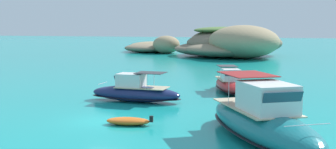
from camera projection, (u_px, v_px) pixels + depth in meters
The scene contains 7 objects.
ground_plane at pixel (103, 121), 24.42m from camera, with size 400.00×400.00×0.00m, color teal.
islet_large at pixel (230, 44), 78.67m from camera, with size 26.68×27.79×6.12m.
islet_small at pixel (154, 47), 91.85m from camera, with size 18.01×18.92×3.87m.
motorboat_teal at pixel (262, 121), 20.00m from camera, with size 8.08×10.35×3.22m.
motorboat_navy at pixel (135, 92), 30.73m from camera, with size 7.35×2.25×2.30m.
motorboat_red at pixel (230, 84), 35.25m from camera, with size 4.54×7.39×2.23m.
dinghy_tender at pixel (128, 121), 23.40m from camera, with size 2.87×1.53×0.58m.
Camera 1 is at (11.25, -21.48, 5.73)m, focal length 42.51 mm.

